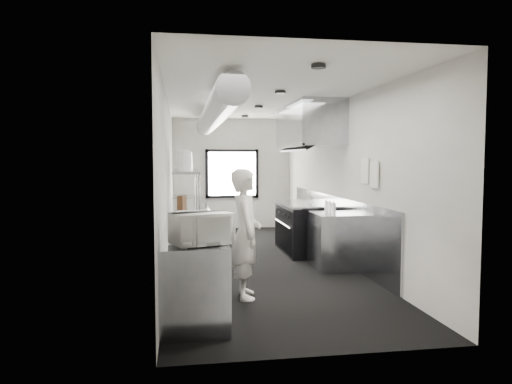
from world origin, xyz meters
name	(u,v)px	position (x,y,z in m)	size (l,w,h in m)	color
floor	(257,261)	(0.00, 0.00, 0.00)	(3.00, 8.00, 0.01)	black
ceiling	(257,98)	(0.00, 0.00, 2.80)	(3.00, 8.00, 0.01)	silver
wall_back	(232,174)	(0.00, 4.00, 1.40)	(3.00, 0.02, 2.80)	silver
wall_front	(328,201)	(0.00, -4.00, 1.40)	(3.00, 0.02, 2.80)	silver
wall_left	(168,181)	(-1.50, 0.00, 1.40)	(0.02, 8.00, 2.80)	silver
wall_right	(340,180)	(1.50, 0.00, 1.40)	(0.02, 8.00, 2.80)	silver
wall_cladding	(333,226)	(1.48, 0.30, 0.55)	(0.03, 5.50, 1.10)	gray
hvac_duct	(214,115)	(-0.70, 0.40, 2.55)	(0.40, 0.40, 6.40)	gray
service_window	(232,174)	(0.00, 3.96, 1.40)	(1.36, 0.05, 1.25)	white
exhaust_hood	(308,126)	(1.10, 0.70, 2.39)	(0.81, 2.20, 0.88)	gray
prep_counter	(190,242)	(-1.15, -0.50, 0.45)	(0.70, 6.00, 0.90)	gray
pass_shelf	(186,172)	(-1.19, 1.00, 1.54)	(0.45, 3.00, 0.68)	gray
range	(304,227)	(1.04, 0.70, 0.47)	(0.88, 1.60, 0.94)	black
bottle_station	(333,241)	(1.15, -0.70, 0.45)	(0.65, 0.80, 0.90)	gray
far_work_table	(187,215)	(-1.15, 3.20, 0.45)	(0.70, 1.20, 0.90)	gray
notice_sheet_a	(365,171)	(1.47, -1.20, 1.60)	(0.02, 0.28, 0.38)	white
notice_sheet_b	(374,175)	(1.47, -1.55, 1.55)	(0.02, 0.28, 0.38)	white
line_cook	(246,234)	(-0.47, -2.08, 0.82)	(0.60, 0.39, 1.65)	silver
microwave	(201,229)	(-1.08, -3.17, 1.06)	(0.54, 0.41, 0.32)	white
deli_tub_a	(180,233)	(-1.30, -2.67, 0.94)	(0.12, 0.12, 0.09)	beige
deli_tub_b	(178,226)	(-1.33, -2.21, 0.95)	(0.15, 0.15, 0.11)	beige
newspaper	(206,225)	(-0.96, -1.76, 0.91)	(0.35, 0.43, 0.01)	silver
small_plate	(199,221)	(-1.04, -1.34, 0.91)	(0.18, 0.18, 0.01)	white
pastry	(199,217)	(-1.04, -1.34, 0.96)	(0.09, 0.09, 0.09)	tan
cutting_board	(191,213)	(-1.13, -0.39, 0.91)	(0.47, 0.63, 0.02)	white
knife_block	(182,203)	(-1.27, 0.18, 1.02)	(0.10, 0.22, 0.24)	#51331C
plate_stack_a	(184,162)	(-1.22, 0.11, 1.72)	(0.25, 0.25, 0.29)	white
plate_stack_b	(185,161)	(-1.21, 0.56, 1.74)	(0.26, 0.26, 0.34)	white
plate_stack_c	(184,161)	(-1.21, 1.26, 1.74)	(0.23, 0.23, 0.33)	white
plate_stack_d	(184,160)	(-1.22, 1.63, 1.76)	(0.25, 0.25, 0.38)	white
squeeze_bottle_a	(334,209)	(1.07, -0.96, 1.00)	(0.06, 0.06, 0.19)	white
squeeze_bottle_b	(333,209)	(1.08, -0.88, 0.98)	(0.06, 0.06, 0.17)	white
squeeze_bottle_c	(330,208)	(1.10, -0.68, 0.99)	(0.06, 0.06, 0.17)	white
squeeze_bottle_d	(329,207)	(1.12, -0.57, 0.98)	(0.06, 0.06, 0.17)	white
squeeze_bottle_e	(326,206)	(1.13, -0.39, 0.99)	(0.06, 0.06, 0.17)	white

